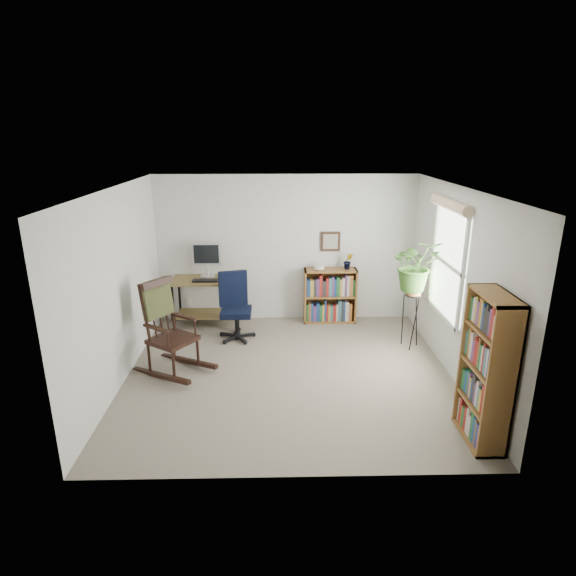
{
  "coord_description": "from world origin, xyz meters",
  "views": [
    {
      "loc": [
        -0.14,
        -5.67,
        3.02
      ],
      "look_at": [
        0.0,
        0.4,
        1.05
      ],
      "focal_mm": 30.0,
      "sensor_mm": 36.0,
      "label": 1
    }
  ],
  "objects_px": {
    "rocking_chair": "(172,327)",
    "tall_bookshelf": "(487,370)",
    "low_bookshelf": "(330,296)",
    "desk": "(208,302)",
    "office_chair": "(236,307)"
  },
  "relations": [
    {
      "from": "tall_bookshelf",
      "to": "low_bookshelf",
      "type": "bearing_deg",
      "value": 110.08
    },
    {
      "from": "office_chair",
      "to": "rocking_chair",
      "type": "distance_m",
      "value": 1.28
    },
    {
      "from": "rocking_chair",
      "to": "tall_bookshelf",
      "type": "bearing_deg",
      "value": -79.33
    },
    {
      "from": "rocking_chair",
      "to": "tall_bookshelf",
      "type": "relative_size",
      "value": 0.8
    },
    {
      "from": "desk",
      "to": "office_chair",
      "type": "height_order",
      "value": "office_chair"
    },
    {
      "from": "low_bookshelf",
      "to": "tall_bookshelf",
      "type": "distance_m",
      "value": 3.5
    },
    {
      "from": "office_chair",
      "to": "desk",
      "type": "bearing_deg",
      "value": 116.92
    },
    {
      "from": "desk",
      "to": "rocking_chair",
      "type": "xyz_separation_m",
      "value": [
        -0.23,
        -1.6,
        0.23
      ]
    },
    {
      "from": "desk",
      "to": "tall_bookshelf",
      "type": "bearing_deg",
      "value": -44.6
    },
    {
      "from": "desk",
      "to": "tall_bookshelf",
      "type": "xyz_separation_m",
      "value": [
        3.19,
        -3.15,
        0.39
      ]
    },
    {
      "from": "desk",
      "to": "tall_bookshelf",
      "type": "distance_m",
      "value": 4.5
    },
    {
      "from": "rocking_chair",
      "to": "low_bookshelf",
      "type": "relative_size",
      "value": 1.39
    },
    {
      "from": "desk",
      "to": "office_chair",
      "type": "xyz_separation_m",
      "value": [
        0.51,
        -0.56,
        0.12
      ]
    },
    {
      "from": "office_chair",
      "to": "rocking_chair",
      "type": "height_order",
      "value": "rocking_chair"
    },
    {
      "from": "low_bookshelf",
      "to": "rocking_chair",
      "type": "bearing_deg",
      "value": -142.26
    }
  ]
}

